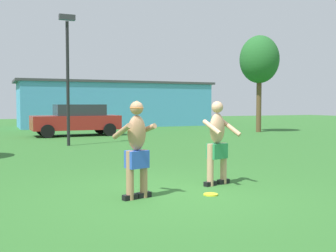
# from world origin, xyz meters

# --- Properties ---
(ground_plane) EXTENTS (80.00, 80.00, 0.00)m
(ground_plane) POSITION_xyz_m (0.00, 0.00, 0.00)
(ground_plane) COLOR #2D6628
(player_near) EXTENTS (0.73, 0.66, 1.66)m
(player_near) POSITION_xyz_m (1.18, 0.47, 0.88)
(player_near) COLOR black
(player_near) RESTS_ON ground_plane
(player_in_blue) EXTENTS (0.68, 0.68, 1.67)m
(player_in_blue) POSITION_xyz_m (-0.67, -0.00, 0.91)
(player_in_blue) COLOR black
(player_in_blue) RESTS_ON ground_plane
(frisbee) EXTENTS (0.26, 0.26, 0.03)m
(frisbee) POSITION_xyz_m (0.61, -0.28, 0.01)
(frisbee) COLOR yellow
(frisbee) RESTS_ON ground_plane
(car_red_near_post) EXTENTS (4.33, 2.09, 1.58)m
(car_red_near_post) POSITION_xyz_m (1.04, 14.25, 0.82)
(car_red_near_post) COLOR maroon
(car_red_near_post) RESTS_ON ground_plane
(lamp_post) EXTENTS (0.60, 0.24, 4.99)m
(lamp_post) POSITION_xyz_m (-0.21, 9.39, 3.12)
(lamp_post) COLOR black
(lamp_post) RESTS_ON ground_plane
(outbuilding_behind_lot) EXTENTS (13.96, 4.34, 3.20)m
(outbuilding_behind_lot) POSITION_xyz_m (5.43, 22.22, 1.61)
(outbuilding_behind_lot) COLOR #4C9ED1
(outbuilding_behind_lot) RESTS_ON ground_plane
(tree_behind_players) EXTENTS (2.24, 2.24, 5.48)m
(tree_behind_players) POSITION_xyz_m (11.13, 12.86, 4.09)
(tree_behind_players) COLOR brown
(tree_behind_players) RESTS_ON ground_plane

